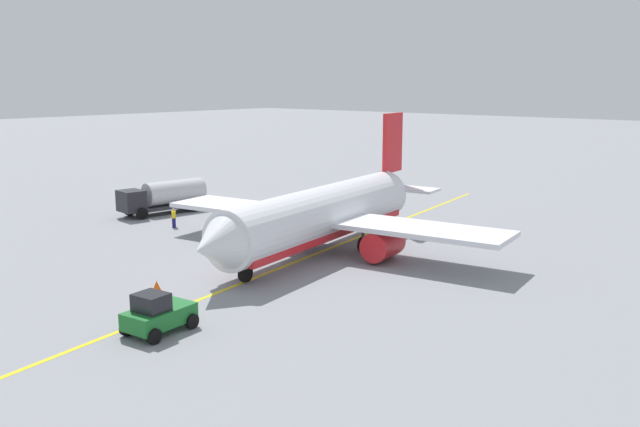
# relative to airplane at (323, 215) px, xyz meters

# --- Properties ---
(ground_plane) EXTENTS (400.00, 400.00, 0.00)m
(ground_plane) POSITION_rel_airplane_xyz_m (0.43, 0.06, -2.81)
(ground_plane) COLOR gray
(airplane) EXTENTS (28.60, 28.57, 9.99)m
(airplane) POSITION_rel_airplane_xyz_m (0.00, 0.00, 0.00)
(airplane) COLOR white
(airplane) RESTS_ON ground
(fuel_tanker) EXTENTS (9.73, 3.78, 3.15)m
(fuel_tanker) POSITION_rel_airplane_xyz_m (-1.83, -21.55, -1.10)
(fuel_tanker) COLOR #2D2D33
(fuel_tanker) RESTS_ON ground
(pushback_tug) EXTENTS (3.78, 2.62, 2.20)m
(pushback_tug) POSITION_rel_airplane_xyz_m (18.63, 4.37, -1.80)
(pushback_tug) COLOR #196B28
(pushback_tug) RESTS_ON ground
(refueling_worker) EXTENTS (0.60, 0.63, 1.71)m
(refueling_worker) POSITION_rel_airplane_xyz_m (1.82, -15.65, -1.99)
(refueling_worker) COLOR navy
(refueling_worker) RESTS_ON ground
(safety_cone_nose) EXTENTS (0.64, 0.64, 0.71)m
(safety_cone_nose) POSITION_rel_airplane_xyz_m (14.43, -1.34, -2.45)
(safety_cone_nose) COLOR #F2590F
(safety_cone_nose) RESTS_ON ground
(taxi_line_marking) EXTENTS (63.94, 8.88, 0.01)m
(taxi_line_marking) POSITION_rel_airplane_xyz_m (0.43, 0.06, -2.80)
(taxi_line_marking) COLOR yellow
(taxi_line_marking) RESTS_ON ground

